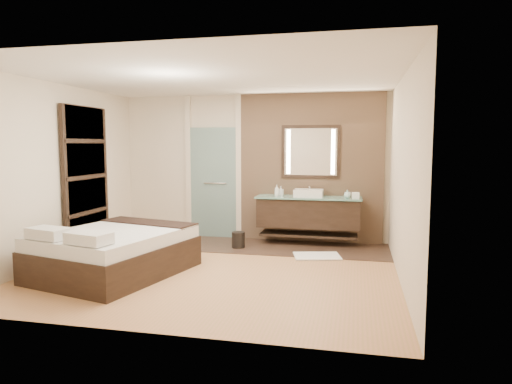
% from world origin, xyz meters
% --- Properties ---
extents(floor, '(5.00, 5.00, 0.00)m').
position_xyz_m(floor, '(0.00, 0.00, 0.00)').
color(floor, '#AE7F49').
rests_on(floor, ground).
extents(tile_strip, '(3.80, 1.30, 0.01)m').
position_xyz_m(tile_strip, '(0.60, 1.60, 0.01)').
color(tile_strip, '#34221C').
rests_on(tile_strip, floor).
extents(stone_wall, '(2.60, 0.08, 2.70)m').
position_xyz_m(stone_wall, '(1.10, 2.21, 1.35)').
color(stone_wall, tan).
rests_on(stone_wall, floor).
extents(vanity, '(1.85, 0.55, 0.88)m').
position_xyz_m(vanity, '(1.10, 1.92, 0.58)').
color(vanity, black).
rests_on(vanity, stone_wall).
extents(mirror_unit, '(1.06, 0.04, 0.96)m').
position_xyz_m(mirror_unit, '(1.10, 2.16, 1.65)').
color(mirror_unit, black).
rests_on(mirror_unit, stone_wall).
extents(frosted_door, '(1.10, 0.12, 2.70)m').
position_xyz_m(frosted_door, '(-0.75, 2.20, 1.14)').
color(frosted_door, '#A2CDC9').
rests_on(frosted_door, floor).
extents(shoji_partition, '(0.06, 1.20, 2.40)m').
position_xyz_m(shoji_partition, '(-2.43, 0.60, 1.21)').
color(shoji_partition, black).
rests_on(shoji_partition, floor).
extents(bed, '(1.97, 2.26, 0.75)m').
position_xyz_m(bed, '(-1.32, -0.51, 0.31)').
color(bed, black).
rests_on(bed, floor).
extents(bath_mat, '(0.82, 0.65, 0.02)m').
position_xyz_m(bath_mat, '(1.33, 1.04, 0.02)').
color(bath_mat, white).
rests_on(bath_mat, floor).
extents(waste_bin, '(0.25, 0.25, 0.28)m').
position_xyz_m(waste_bin, '(-0.05, 1.37, 0.14)').
color(waste_bin, black).
rests_on(waste_bin, floor).
extents(tissue_box, '(0.13, 0.13, 0.10)m').
position_xyz_m(tissue_box, '(1.91, 1.82, 0.92)').
color(tissue_box, white).
rests_on(tissue_box, vanity).
extents(soap_bottle_a, '(0.09, 0.09, 0.20)m').
position_xyz_m(soap_bottle_a, '(0.53, 1.88, 0.97)').
color(soap_bottle_a, white).
rests_on(soap_bottle_a, vanity).
extents(soap_bottle_b, '(0.09, 0.10, 0.18)m').
position_xyz_m(soap_bottle_b, '(0.59, 1.95, 0.95)').
color(soap_bottle_b, '#B2B2B2').
rests_on(soap_bottle_b, vanity).
extents(soap_bottle_c, '(0.12, 0.12, 0.14)m').
position_xyz_m(soap_bottle_c, '(1.77, 1.81, 0.94)').
color(soap_bottle_c, '#A8D3CE').
rests_on(soap_bottle_c, vanity).
extents(cup, '(0.13, 0.13, 0.09)m').
position_xyz_m(cup, '(1.77, 1.97, 0.91)').
color(cup, silver).
rests_on(cup, vanity).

